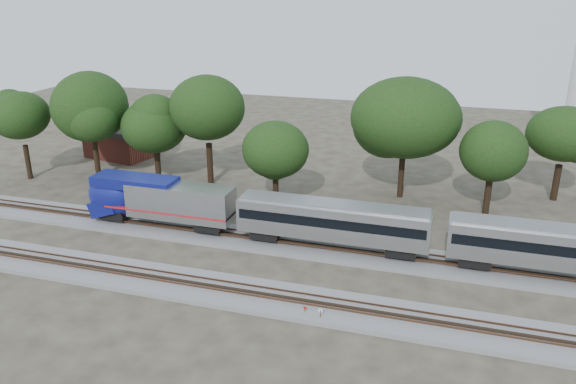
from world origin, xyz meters
name	(u,v)px	position (x,y,z in m)	size (l,w,h in m)	color
ground	(248,271)	(0.00, 0.00, 0.00)	(160.00, 160.00, 0.00)	#383328
track_far	(270,241)	(0.00, 6.00, 0.21)	(160.00, 5.00, 0.73)	slate
track_near	(231,292)	(0.00, -4.00, 0.21)	(160.00, 5.00, 0.73)	slate
switch_stand_red	(305,310)	(6.67, -5.46, 0.56)	(0.27, 0.13, 0.88)	#512D19
switch_stand_white	(320,313)	(7.97, -5.80, 0.73)	(0.36, 0.07, 1.14)	#512D19
switch_lever	(286,312)	(5.20, -5.45, 0.15)	(0.50, 0.30, 0.30)	#512D19
brick_building	(121,141)	(-30.46, 27.97, 2.23)	(10.27, 8.12, 4.42)	maroon
tree_0	(20,116)	(-36.35, 15.57, 8.36)	(8.51, 8.51, 12.00)	black
tree_1	(90,107)	(-27.88, 18.34, 9.44)	(9.61, 9.61, 13.55)	black
tree_2	(155,126)	(-19.62, 19.40, 7.31)	(7.45, 7.45, 10.51)	black
tree_3	(207,108)	(-12.90, 20.63, 9.76)	(9.94, 9.94, 14.01)	black
tree_4	(275,150)	(-2.49, 15.49, 6.72)	(6.86, 6.86, 9.67)	black
tree_5	(405,118)	(10.73, 22.84, 9.61)	(9.78, 9.78, 13.79)	black
tree_6	(493,151)	(20.42, 20.19, 7.17)	(7.31, 7.31, 10.31)	black
tree_7	(565,134)	(28.22, 27.05, 7.95)	(8.10, 8.10, 11.43)	black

